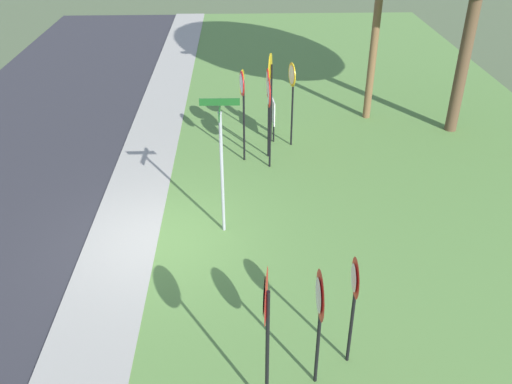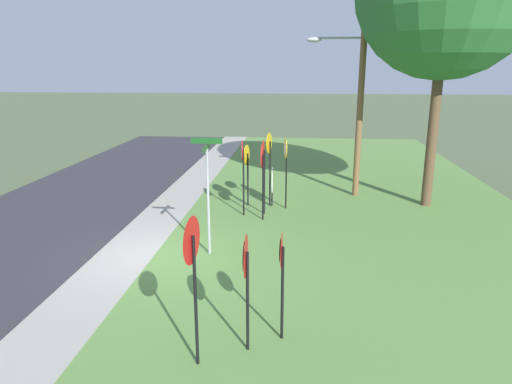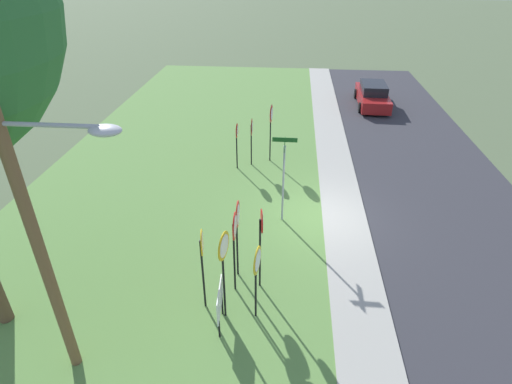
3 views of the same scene
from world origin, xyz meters
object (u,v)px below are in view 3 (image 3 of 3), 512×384
at_px(stop_sign_far_right, 224,258).
at_px(stop_sign_far_center, 238,223).
at_px(stop_sign_near_left, 261,233).
at_px(yield_sign_near_right, 271,119).
at_px(notice_board, 220,301).
at_px(yield_sign_near_left, 252,131).
at_px(utility_pole, 31,201).
at_px(stop_sign_far_left, 235,236).
at_px(stop_sign_near_right, 257,269).
at_px(yield_sign_far_left, 237,136).
at_px(stop_sign_center_tall, 202,254).
at_px(street_name_post, 284,173).
at_px(parked_sedan_distant, 373,95).

bearing_deg(stop_sign_far_right, stop_sign_far_center, 5.89).
height_order(stop_sign_near_left, yield_sign_near_right, yield_sign_near_right).
bearing_deg(notice_board, yield_sign_near_left, -2.81).
xyz_separation_m(stop_sign_far_right, utility_pole, (-1.75, 3.17, 2.53)).
height_order(stop_sign_far_left, yield_sign_near_right, yield_sign_near_right).
relative_size(stop_sign_near_left, stop_sign_near_right, 1.15).
bearing_deg(stop_sign_far_center, stop_sign_near_right, -157.67).
height_order(stop_sign_far_center, yield_sign_far_left, stop_sign_far_center).
distance_m(stop_sign_far_right, yield_sign_far_left, 8.65).
xyz_separation_m(stop_sign_near_left, stop_sign_center_tall, (-0.94, 1.41, -0.05)).
bearing_deg(yield_sign_far_left, yield_sign_near_right, -55.53).
relative_size(stop_sign_far_right, yield_sign_near_right, 1.01).
distance_m(stop_sign_near_right, stop_sign_far_left, 1.20).
xyz_separation_m(stop_sign_near_right, street_name_post, (4.63, -0.51, 0.25)).
height_order(stop_sign_near_right, stop_sign_center_tall, stop_sign_center_tall).
bearing_deg(street_name_post, utility_pole, 145.50).
xyz_separation_m(stop_sign_near_right, parked_sedan_distant, (17.97, -5.67, -1.02)).
bearing_deg(notice_board, utility_pole, 111.09).
relative_size(stop_sign_far_left, yield_sign_far_left, 1.23).
distance_m(stop_sign_far_center, stop_sign_center_tall, 1.55).
bearing_deg(yield_sign_near_left, parked_sedan_distant, -36.99).
height_order(stop_sign_near_right, stop_sign_far_center, stop_sign_far_center).
distance_m(stop_sign_near_left, utility_pole, 5.63).
xyz_separation_m(yield_sign_far_left, street_name_post, (-3.91, -2.10, 0.34)).
xyz_separation_m(stop_sign_far_left, yield_sign_near_left, (8.01, 0.32, -0.26)).
relative_size(stop_sign_far_left, stop_sign_center_tall, 1.03).
xyz_separation_m(stop_sign_far_left, yield_sign_near_right, (8.50, -0.49, 0.12)).
bearing_deg(stop_sign_near_left, yield_sign_near_right, -6.93).
height_order(yield_sign_far_left, street_name_post, street_name_post).
height_order(notice_board, parked_sedan_distant, parked_sedan_distant).
distance_m(stop_sign_near_right, notice_board, 1.26).
bearing_deg(yield_sign_far_left, yield_sign_near_left, -53.77).
relative_size(stop_sign_far_left, yield_sign_near_right, 0.97).
distance_m(yield_sign_near_left, street_name_post, 4.58).
xyz_separation_m(stop_sign_near_right, yield_sign_near_left, (8.96, 1.00, -0.00)).
height_order(stop_sign_far_right, street_name_post, street_name_post).
distance_m(stop_sign_near_left, stop_sign_far_right, 1.47).
bearing_deg(stop_sign_center_tall, yield_sign_far_left, -8.45).
height_order(stop_sign_far_center, parked_sedan_distant, stop_sign_far_center).
height_order(stop_sign_center_tall, street_name_post, street_name_post).
bearing_deg(utility_pole, stop_sign_far_center, -44.16).
height_order(yield_sign_near_left, parked_sedan_distant, yield_sign_near_left).
relative_size(stop_sign_near_left, stop_sign_far_center, 1.02).
xyz_separation_m(stop_sign_near_left, yield_sign_near_left, (7.80, 1.01, -0.23)).
bearing_deg(stop_sign_center_tall, stop_sign_far_left, -54.60).
relative_size(stop_sign_near_right, yield_sign_near_right, 0.85).
bearing_deg(yield_sign_far_left, stop_sign_far_right, -173.09).
relative_size(yield_sign_near_right, utility_pole, 0.32).
bearing_deg(stop_sign_far_right, yield_sign_far_left, 15.50).
relative_size(stop_sign_near_left, utility_pole, 0.31).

